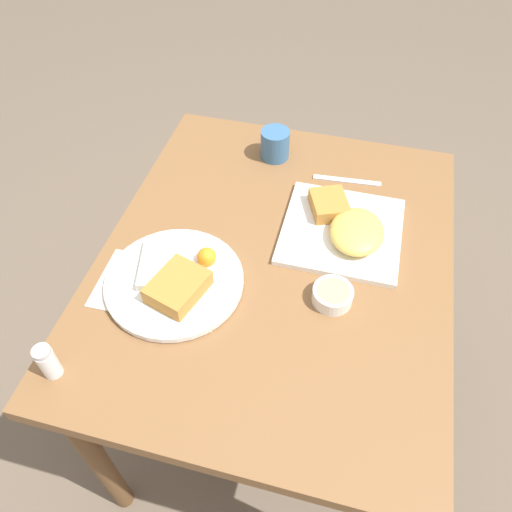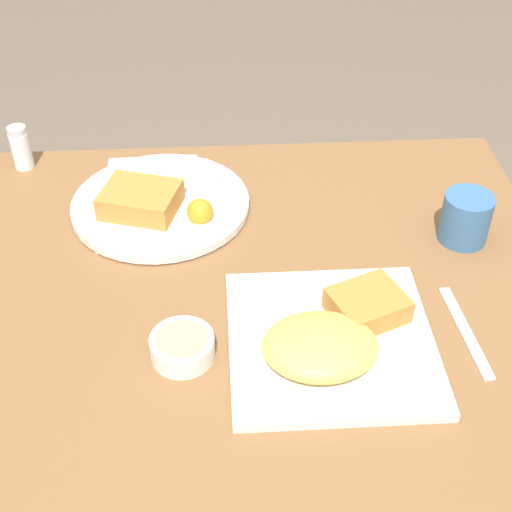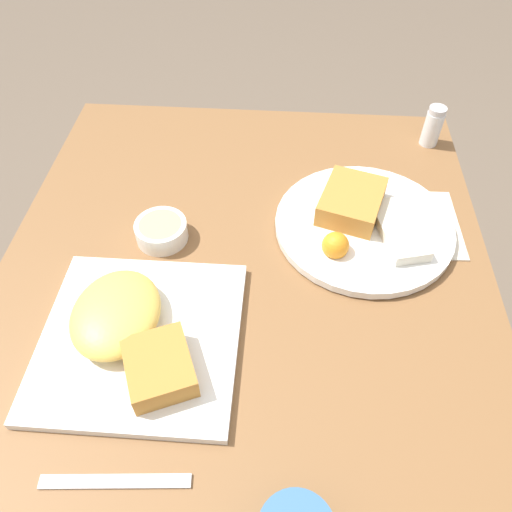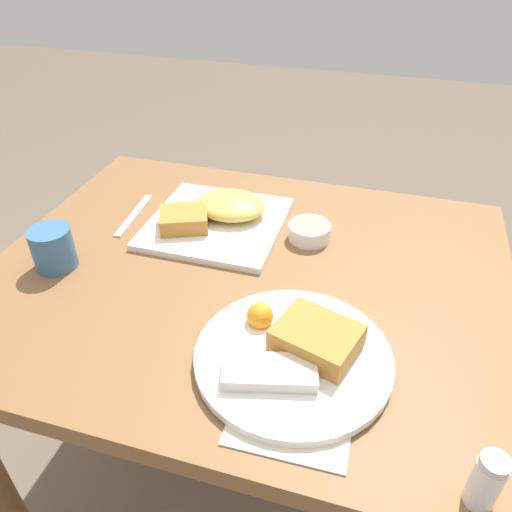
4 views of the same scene
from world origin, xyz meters
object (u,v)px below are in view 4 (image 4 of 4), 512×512
Objects in this scene: plate_square_near at (218,216)px; sauce_ramekin at (309,231)px; salt_shaker at (485,484)px; plate_oval_far at (295,352)px; butter_knife at (134,215)px; coffee_mug at (53,248)px.

plate_square_near reaches higher than sauce_ramekin.
salt_shaker is at bearing 135.84° from plate_square_near.
butter_knife is (0.44, -0.32, -0.02)m from plate_oval_far.
sauce_ramekin is at bearing -58.31° from salt_shaker.
salt_shaker reaches higher than sauce_ramekin.
butter_knife is (0.70, -0.47, -0.03)m from salt_shaker.
coffee_mug is at bearing -18.88° from butter_knife.
plate_square_near reaches higher than plate_oval_far.
plate_oval_far is (-0.25, 0.34, -0.00)m from plate_square_near.
plate_oval_far is at bearing 49.80° from butter_knife.
coffee_mug is at bearing 43.03° from plate_square_near.
salt_shaker reaches higher than plate_oval_far.
coffee_mug reaches higher than plate_square_near.
coffee_mug is at bearing -19.12° from salt_shaker.
salt_shaker is at bearing 121.69° from sauce_ramekin.
plate_square_near is 3.41× the size of coffee_mug.
plate_oval_far is 0.51m from coffee_mug.
salt_shaker is 1.01× the size of coffee_mug.
plate_oval_far is 0.54m from butter_knife.
plate_oval_far is 3.67× the size of salt_shaker.
sauce_ramekin is at bearing -179.83° from plate_square_near.
salt_shaker is 0.84m from butter_knife.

